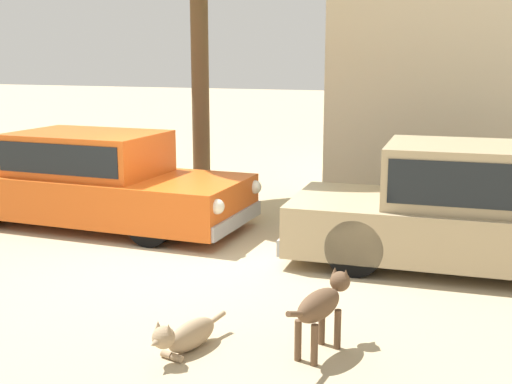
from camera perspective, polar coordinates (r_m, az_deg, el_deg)
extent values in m
plane|color=tan|center=(8.15, -5.99, -6.05)|extent=(80.00, 80.00, 0.00)
cube|color=#D15619|center=(10.11, -14.03, -0.13)|extent=(4.67, 1.74, 0.62)
cube|color=#D15619|center=(10.03, -14.42, 3.33)|extent=(2.15, 1.49, 0.61)
cube|color=black|center=(10.03, -14.43, 3.39)|extent=(1.98, 1.51, 0.43)
cube|color=#999BA0|center=(9.06, -1.82, -2.45)|extent=(0.13, 1.69, 0.20)
sphere|color=silver|center=(9.59, -0.10, 0.44)|extent=(0.20, 0.20, 0.20)
sphere|color=silver|center=(8.36, -3.43, -1.28)|extent=(0.20, 0.20, 0.20)
cube|color=red|center=(12.07, -21.14, 2.08)|extent=(0.04, 0.18, 0.18)
cylinder|color=black|center=(10.08, -4.96, -0.65)|extent=(0.64, 0.20, 0.64)
cylinder|color=black|center=(8.77, -9.26, -2.65)|extent=(0.64, 0.20, 0.64)
cylinder|color=black|center=(11.56, -17.58, 0.43)|extent=(0.64, 0.20, 0.64)
cube|color=tan|center=(8.21, 18.45, -3.14)|extent=(4.43, 1.97, 0.61)
cube|color=tan|center=(8.07, 18.45, 1.43)|extent=(2.08, 1.58, 0.71)
cube|color=black|center=(8.07, 18.45, 1.50)|extent=(1.93, 1.59, 0.50)
cube|color=#999BA0|center=(8.47, 3.69, -3.47)|extent=(0.23, 1.66, 0.20)
cube|color=red|center=(9.08, 4.80, -0.18)|extent=(0.05, 0.18, 0.18)
cube|color=red|center=(7.70, 2.44, -2.32)|extent=(0.05, 0.18, 0.18)
cylinder|color=black|center=(9.02, 10.06, -2.18)|extent=(0.69, 0.24, 0.67)
cylinder|color=black|center=(7.59, 8.60, -4.79)|extent=(0.69, 0.24, 0.67)
cylinder|color=#997F60|center=(5.63, -6.89, -14.18)|extent=(0.11, 0.08, 0.06)
cylinder|color=#997F60|center=(5.70, -7.77, -13.87)|extent=(0.11, 0.08, 0.06)
ellipsoid|color=#997F60|center=(5.80, -5.62, -12.28)|extent=(0.32, 0.61, 0.25)
sphere|color=#997F60|center=(5.51, -8.06, -12.44)|extent=(0.19, 0.19, 0.19)
cone|color=#997F60|center=(5.45, -8.78, -12.91)|extent=(0.13, 0.13, 0.11)
cone|color=#997F60|center=(5.44, -7.63, -11.77)|extent=(0.08, 0.08, 0.09)
cone|color=#997F60|center=(5.51, -8.54, -11.47)|extent=(0.08, 0.08, 0.09)
cylinder|color=#997F60|center=(6.04, -3.40, -10.88)|extent=(0.09, 0.21, 0.07)
cylinder|color=brown|center=(5.87, 5.75, -11.46)|extent=(0.06, 0.06, 0.35)
cylinder|color=brown|center=(5.80, 7.13, -11.79)|extent=(0.06, 0.06, 0.35)
cylinder|color=brown|center=(5.56, 3.68, -12.78)|extent=(0.06, 0.06, 0.35)
cylinder|color=brown|center=(5.49, 5.11, -13.16)|extent=(0.06, 0.06, 0.35)
ellipsoid|color=brown|center=(5.57, 5.50, -9.79)|extent=(0.36, 0.63, 0.25)
sphere|color=brown|center=(5.83, 7.34, -7.74)|extent=(0.18, 0.18, 0.18)
cone|color=brown|center=(5.92, 7.77, -7.61)|extent=(0.12, 0.12, 0.10)
cone|color=brown|center=(5.83, 6.89, -6.89)|extent=(0.08, 0.08, 0.08)
cone|color=brown|center=(5.78, 7.83, -7.08)|extent=(0.08, 0.08, 0.08)
cylinder|color=brown|center=(5.26, 3.41, -10.58)|extent=(0.10, 0.22, 0.11)
cylinder|color=brown|center=(11.44, -4.89, 9.49)|extent=(0.30, 0.30, 4.07)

